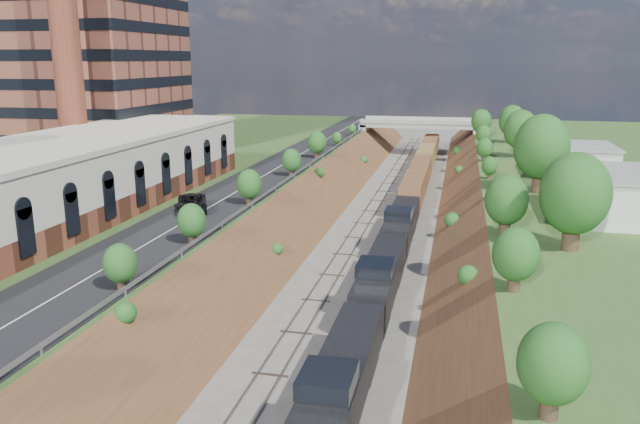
% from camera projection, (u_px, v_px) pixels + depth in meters
% --- Properties ---
extents(platform_left, '(44.00, 180.00, 5.00)m').
position_uv_depth(platform_left, '(121.00, 197.00, 78.30)').
color(platform_left, '#365A25').
rests_on(platform_left, ground).
extents(embankment_left, '(10.00, 180.00, 10.00)m').
position_uv_depth(embankment_left, '(289.00, 226.00, 74.20)').
color(embankment_left, brown).
rests_on(embankment_left, ground).
extents(embankment_right, '(10.00, 180.00, 10.00)m').
position_uv_depth(embankment_right, '(480.00, 237.00, 69.50)').
color(embankment_right, brown).
rests_on(embankment_right, ground).
extents(rail_left_track, '(1.58, 180.00, 0.18)m').
position_uv_depth(rail_left_track, '(359.00, 229.00, 72.39)').
color(rail_left_track, gray).
rests_on(rail_left_track, ground).
extents(rail_right_track, '(1.58, 180.00, 0.18)m').
position_uv_depth(rail_right_track, '(404.00, 232.00, 71.27)').
color(rail_right_track, gray).
rests_on(rail_right_track, ground).
extents(road, '(8.00, 180.00, 0.10)m').
position_uv_depth(road, '(252.00, 183.00, 73.96)').
color(road, black).
rests_on(road, platform_left).
extents(guardrail, '(0.10, 171.00, 0.70)m').
position_uv_depth(guardrail, '(285.00, 180.00, 72.77)').
color(guardrail, '#99999E').
rests_on(guardrail, platform_left).
extents(commercial_building, '(14.30, 62.30, 7.00)m').
position_uv_depth(commercial_building, '(36.00, 185.00, 54.96)').
color(commercial_building, brown).
rests_on(commercial_building, platform_left).
extents(smokestack, '(3.20, 3.20, 40.00)m').
position_uv_depth(smokestack, '(62.00, 7.00, 69.78)').
color(smokestack, brown).
rests_on(smokestack, platform_left).
extents(overpass, '(24.50, 8.30, 7.40)m').
position_uv_depth(overpass, '(420.00, 130.00, 129.41)').
color(overpass, gray).
rests_on(overpass, ground).
extents(white_building_near, '(9.00, 12.00, 4.00)m').
position_uv_depth(white_building_near, '(625.00, 196.00, 57.58)').
color(white_building_near, silver).
rests_on(white_building_near, platform_right).
extents(white_building_far, '(8.00, 10.00, 3.60)m').
position_uv_depth(white_building_far, '(578.00, 161.00, 78.58)').
color(white_building_far, silver).
rests_on(white_building_far, platform_right).
extents(tree_right_large, '(5.25, 5.25, 7.61)m').
position_uv_depth(tree_right_large, '(575.00, 195.00, 47.03)').
color(tree_right_large, '#473323').
rests_on(tree_right_large, platform_right).
extents(tree_left_crest, '(2.45, 2.45, 3.55)m').
position_uv_depth(tree_left_crest, '(84.00, 285.00, 34.80)').
color(tree_left_crest, '#473323').
rests_on(tree_left_crest, platform_left).
extents(freight_train, '(2.72, 110.36, 4.55)m').
position_uv_depth(freight_train, '(412.00, 193.00, 80.92)').
color(freight_train, black).
rests_on(freight_train, ground).
extents(suv, '(4.82, 6.37, 1.61)m').
position_uv_depth(suv, '(192.00, 203.00, 59.67)').
color(suv, black).
rests_on(suv, road).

